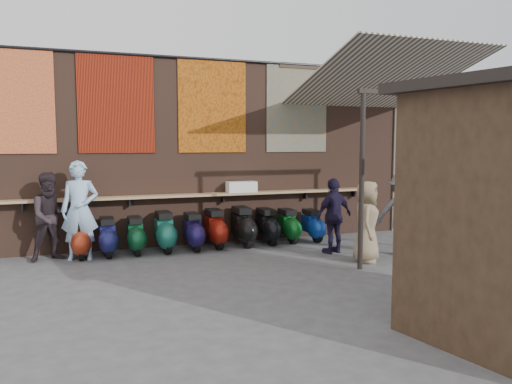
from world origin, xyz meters
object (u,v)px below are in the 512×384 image
shelf_box (242,187)px  scooter_stool_3 (165,232)px  scooter_stool_4 (193,232)px  scooter_stool_6 (243,227)px  shopper_tan (367,222)px  shopper_grey (402,214)px  scooter_stool_7 (267,226)px  diner_right (51,217)px  scooter_stool_2 (136,236)px  scooter_stool_1 (108,237)px  scooter_stool_0 (81,240)px  scooter_stool_5 (216,229)px  shopper_navy (334,216)px  scooter_stool_8 (288,226)px  diner_left (80,210)px  scooter_stool_9 (313,225)px

shelf_box → scooter_stool_3: size_ratio=0.77×
scooter_stool_4 → scooter_stool_6: scooter_stool_6 is taller
scooter_stool_4 → shopper_tan: shopper_tan is taller
scooter_stool_6 → scooter_stool_3: bearing=179.2°
shopper_grey → scooter_stool_4: bearing=14.3°
scooter_stool_7 → diner_right: (-4.37, -0.03, 0.45)m
scooter_stool_7 → diner_right: size_ratio=0.49×
scooter_stool_2 → diner_right: bearing=-179.3°
scooter_stool_1 → scooter_stool_3: scooter_stool_3 is taller
scooter_stool_0 → scooter_stool_5: bearing=0.8°
diner_right → shopper_navy: diner_right is taller
shelf_box → scooter_stool_1: bearing=-174.1°
scooter_stool_2 → scooter_stool_8: (3.33, -0.00, 0.00)m
scooter_stool_2 → scooter_stool_7: 2.83m
diner_left → shopper_navy: bearing=-4.4°
scooter_stool_0 → scooter_stool_6: scooter_stool_6 is taller
scooter_stool_8 → shelf_box: bearing=164.3°
scooter_stool_9 → shopper_tan: size_ratio=0.49×
shelf_box → scooter_stool_8: size_ratio=0.84×
scooter_stool_9 → shopper_tan: bearing=-89.2°
scooter_stool_4 → shopper_tan: bearing=-37.7°
shelf_box → shopper_tan: 2.99m
scooter_stool_9 → diner_right: size_ratio=0.45×
shelf_box → shopper_navy: size_ratio=0.43×
diner_left → shopper_grey: 6.21m
shelf_box → scooter_stool_6: 0.89m
scooter_stool_0 → diner_left: size_ratio=0.40×
scooter_stool_6 → diner_left: size_ratio=0.46×
scooter_stool_7 → scooter_stool_9: (1.07, -0.06, -0.03)m
scooter_stool_9 → scooter_stool_3: bearing=179.2°
scooter_stool_0 → diner_left: (-0.00, -0.14, 0.58)m
scooter_stool_8 → scooter_stool_9: scooter_stool_8 is taller
scooter_stool_3 → diner_right: 2.16m
diner_right → shelf_box: bearing=-12.9°
shopper_grey → diner_left: bearing=24.1°
scooter_stool_5 → diner_right: (-3.20, -0.04, 0.43)m
scooter_stool_0 → shopper_grey: (5.96, -1.90, 0.46)m
diner_left → scooter_stool_4: bearing=11.9°
scooter_stool_0 → scooter_stool_8: (4.37, 0.01, 0.01)m
shelf_box → scooter_stool_7: shelf_box is taller
shelf_box → diner_left: bearing=-172.7°
scooter_stool_7 → shopper_navy: size_ratio=0.54×
shelf_box → scooter_stool_7: 1.03m
diner_right → scooter_stool_8: bearing=-17.1°
scooter_stool_2 → scooter_stool_8: scooter_stool_8 is taller
scooter_stool_0 → scooter_stool_5: size_ratio=0.89×
shopper_navy → diner_right: bearing=-28.1°
scooter_stool_0 → diner_left: diner_left is taller
scooter_stool_3 → scooter_stool_7: bearing=0.4°
shopper_navy → scooter_stool_2: bearing=-33.7°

